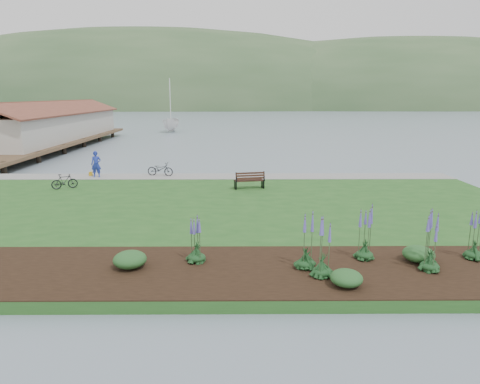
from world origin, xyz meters
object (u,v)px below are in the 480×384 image
Objects in this scene: person at (96,162)px; bicycle_a at (160,169)px; park_bench at (250,180)px; sailboat at (171,132)px.

person is 4.46m from bicycle_a.
park_bench is 11.34m from person.
person is 0.08× the size of sailboat.
park_bench is 0.87× the size of person.
sailboat reaches higher than person.
bicycle_a is at bearing -79.77° from sailboat.
bicycle_a is 0.07× the size of sailboat.
bicycle_a is at bearing 134.49° from park_bench.
sailboat is at bearing 93.38° from park_bench.
person is (-10.68, 3.79, 0.54)m from park_bench.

